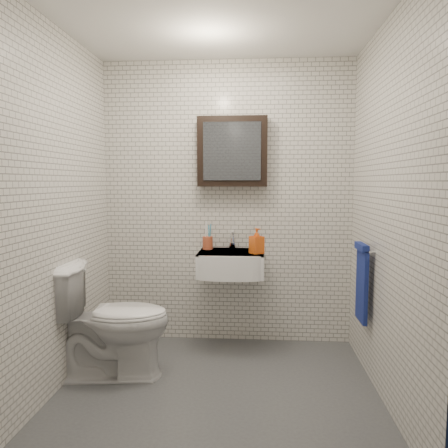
# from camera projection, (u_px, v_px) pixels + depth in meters

# --- Properties ---
(ground) EXTENTS (2.20, 2.00, 0.01)m
(ground) POSITION_uv_depth(u_px,v_px,m) (217.00, 390.00, 3.02)
(ground) COLOR #46484D
(ground) RESTS_ON ground
(room_shell) EXTENTS (2.22, 2.02, 2.51)m
(room_shell) POSITION_uv_depth(u_px,v_px,m) (217.00, 178.00, 2.88)
(room_shell) COLOR silver
(room_shell) RESTS_ON ground
(washbasin) EXTENTS (0.55, 0.50, 0.20)m
(washbasin) POSITION_uv_depth(u_px,v_px,m) (231.00, 263.00, 3.67)
(washbasin) COLOR white
(washbasin) RESTS_ON room_shell
(faucet) EXTENTS (0.06, 0.20, 0.15)m
(faucet) POSITION_uv_depth(u_px,v_px,m) (232.00, 241.00, 3.85)
(faucet) COLOR silver
(faucet) RESTS_ON washbasin
(mirror_cabinet) EXTENTS (0.60, 0.15, 0.60)m
(mirror_cabinet) POSITION_uv_depth(u_px,v_px,m) (232.00, 152.00, 3.77)
(mirror_cabinet) COLOR black
(mirror_cabinet) RESTS_ON room_shell
(towel_rail) EXTENTS (0.09, 0.30, 0.58)m
(towel_rail) POSITION_uv_depth(u_px,v_px,m) (362.00, 279.00, 3.22)
(towel_rail) COLOR silver
(towel_rail) RESTS_ON room_shell
(toothbrush_cup) EXTENTS (0.11, 0.11, 0.25)m
(toothbrush_cup) POSITION_uv_depth(u_px,v_px,m) (208.00, 242.00, 3.83)
(toothbrush_cup) COLOR #AF4A2B
(toothbrush_cup) RESTS_ON washbasin
(soap_bottle) EXTENTS (0.13, 0.14, 0.21)m
(soap_bottle) POSITION_uv_depth(u_px,v_px,m) (257.00, 241.00, 3.59)
(soap_bottle) COLOR orange
(soap_bottle) RESTS_ON washbasin
(toilet) EXTENTS (0.89, 0.57, 0.86)m
(toilet) POSITION_uv_depth(u_px,v_px,m) (111.00, 319.00, 3.22)
(toilet) COLOR white
(toilet) RESTS_ON ground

